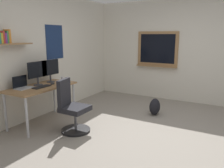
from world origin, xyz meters
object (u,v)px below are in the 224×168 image
object	(u,v)px
keyboard	(42,87)
desk	(42,90)
monitor_primary	(38,71)
monitor_secondary	(50,69)
coffee_mug	(63,79)
laptop	(22,85)
backpack	(155,107)
computer_mouse	(52,84)
office_chair	(72,109)

from	to	relation	value
keyboard	desk	bearing A→B (deg)	51.10
monitor_primary	keyboard	world-z (taller)	monitor_primary
monitor_secondary	coffee_mug	xyz separation A→B (m)	(0.20, -0.14, -0.22)
laptop	backpack	world-z (taller)	laptop
computer_mouse	monitor_secondary	bearing A→B (deg)	50.38
laptop	computer_mouse	world-z (taller)	laptop
office_chair	computer_mouse	xyz separation A→B (m)	(0.24, 0.66, 0.36)
desk	office_chair	world-z (taller)	office_chair
office_chair	monitor_primary	world-z (taller)	monitor_primary
desk	computer_mouse	bearing A→B (deg)	-21.51
monitor_primary	keyboard	bearing A→B (deg)	-117.79
desk	computer_mouse	xyz separation A→B (m)	(0.21, -0.08, 0.09)
monitor_primary	backpack	size ratio (longest dim) A/B	1.29
office_chair	keyboard	size ratio (longest dim) A/B	2.57
laptop	monitor_secondary	distance (m)	0.71
desk	coffee_mug	bearing A→B (deg)	-3.35
computer_mouse	backpack	world-z (taller)	computer_mouse
monitor_primary	laptop	bearing A→B (deg)	171.88
monitor_secondary	backpack	xyz separation A→B (m)	(1.17, -1.86, -0.84)
desk	office_chair	size ratio (longest dim) A/B	1.42
desk	coffee_mug	xyz separation A→B (m)	(0.58, -0.03, 0.12)
desk	office_chair	distance (m)	0.79
monitor_primary	computer_mouse	distance (m)	0.36
monitor_primary	computer_mouse	size ratio (longest dim) A/B	4.46
monitor_primary	monitor_secondary	bearing A→B (deg)	0.00
backpack	office_chair	bearing A→B (deg)	147.16
office_chair	keyboard	world-z (taller)	office_chair
laptop	coffee_mug	xyz separation A→B (m)	(0.88, -0.19, -0.01)
monitor_primary	monitor_secondary	size ratio (longest dim) A/B	1.00
desk	keyboard	bearing A→B (deg)	-128.90
office_chair	monitor_primary	distance (m)	1.05
coffee_mug	keyboard	bearing A→B (deg)	-175.56
keyboard	monitor_secondary	bearing A→B (deg)	23.65
monitor_secondary	backpack	size ratio (longest dim) A/B	1.29
office_chair	keyboard	distance (m)	0.75
monitor_primary	coffee_mug	distance (m)	0.60
desk	monitor_primary	world-z (taller)	monitor_primary
backpack	keyboard	bearing A→B (deg)	133.91
laptop	computer_mouse	xyz separation A→B (m)	(0.52, -0.24, -0.04)
monitor_secondary	office_chair	bearing A→B (deg)	-114.80
monitor_secondary	coffee_mug	world-z (taller)	monitor_secondary
backpack	laptop	bearing A→B (deg)	133.99
office_chair	laptop	world-z (taller)	laptop
monitor_secondary	backpack	bearing A→B (deg)	-57.90
laptop	monitor_secondary	bearing A→B (deg)	-4.08
monitor_primary	desk	bearing A→B (deg)	-107.28
monitor_secondary	computer_mouse	bearing A→B (deg)	-129.62
desk	computer_mouse	world-z (taller)	computer_mouse
laptop	monitor_primary	bearing A→B (deg)	-8.12
backpack	computer_mouse	bearing A→B (deg)	128.48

